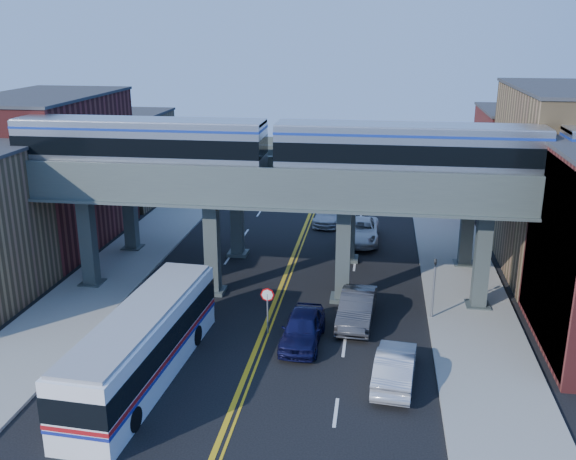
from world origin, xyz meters
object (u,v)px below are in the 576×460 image
Objects in this scene: transit_train at (408,151)px; car_lane_a at (303,328)px; stop_sign at (267,303)px; car_lane_c at (360,231)px; car_lane_d at (328,214)px; traffic_signal at (434,282)px; car_lane_b at (357,308)px; car_parked_curb at (395,367)px; transit_bus at (143,345)px.

car_lane_a is at bearing -131.33° from transit_train.
car_lane_c is (4.37, 16.46, -0.92)m from stop_sign.
car_lane_c is at bearing 75.14° from stop_sign.
transit_train is 18.90m from car_lane_d.
car_lane_c is 1.16× the size of car_lane_d.
stop_sign is 9.41m from traffic_signal.
transit_train is at bearing 50.69° from car_lane_a.
traffic_signal is 14.28m from car_lane_c.
transit_train is 8.70× the size of car_lane_b.
car_lane_b is at bearing -66.30° from car_parked_curb.
car_lane_a is at bearing -150.76° from traffic_signal.
car_lane_d is 1.04× the size of car_parked_curb.
stop_sign is at bearing -39.57° from transit_bus.
traffic_signal is 0.82× the size of car_lane_a.
transit_bus is at bearing -100.49° from car_lane_d.
traffic_signal is (1.74, -2.00, -6.92)m from transit_train.
car_lane_d is (-5.63, 15.93, -8.46)m from transit_train.
transit_bus is at bearing -149.00° from traffic_signal.
car_lane_d is at bearing 85.82° from stop_sign.
stop_sign is at bearing -145.06° from transit_train.
car_lane_c is 1.20× the size of car_parked_curb.
traffic_signal is 0.81× the size of car_parked_curb.
transit_train reaches higher than traffic_signal.
car_lane_a is 3.92m from car_lane_b.
transit_bus is 27.06m from car_lane_d.
car_lane_d is at bearing 93.27° from car_lane_a.
car_parked_curb is at bearing -74.93° from car_lane_d.
stop_sign is 0.50× the size of car_lane_b.
traffic_signal is 4.55m from car_lane_b.
stop_sign is 0.52× the size of car_parked_curb.
car_lane_a reaches higher than car_parked_curb.
car_lane_c is at bearing -19.80° from transit_bus.
traffic_signal is at bearing -48.93° from transit_train.
traffic_signal is 0.32× the size of transit_bus.
transit_train is 8.80× the size of car_lane_d.
car_lane_a is at bearing -97.70° from car_lane_c.
stop_sign is at bearing -104.79° from car_lane_c.
transit_bus is (-13.85, -8.32, -0.61)m from traffic_signal.
transit_bus reaches higher than car_lane_a.
car_lane_b is 14.48m from car_lane_c.
car_lane_d is (6.48, 26.26, -0.93)m from transit_bus.
car_lane_a is 21.80m from car_lane_d.
car_lane_c is at bearing 108.61° from traffic_signal.
transit_bus is at bearing -139.55° from transit_train.
car_lane_c is at bearing 94.94° from car_lane_b.
traffic_signal is at bearing -71.32° from car_lane_c.
traffic_signal reaches higher than car_lane_c.
car_lane_a is at bearing -23.21° from stop_sign.
traffic_signal reaches higher than car_lane_a.
transit_train is 7.41m from traffic_signal.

